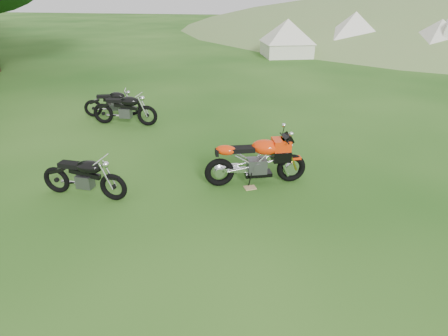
% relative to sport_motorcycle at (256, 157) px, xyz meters
% --- Properties ---
extents(ground, '(120.00, 120.00, 0.00)m').
position_rel_sport_motorcycle_xyz_m(ground, '(-0.07, -1.51, -0.61)').
color(ground, '#14430E').
rests_on(ground, ground).
extents(sport_motorcycle, '(2.09, 1.12, 1.22)m').
position_rel_sport_motorcycle_xyz_m(sport_motorcycle, '(0.00, 0.00, 0.00)').
color(sport_motorcycle, '#F23408').
rests_on(sport_motorcycle, ground).
extents(plywood_board, '(0.29, 0.27, 0.02)m').
position_rel_sport_motorcycle_xyz_m(plywood_board, '(-0.08, -0.24, -0.60)').
color(plywood_board, tan).
rests_on(plywood_board, ground).
extents(vintage_moto_a, '(1.76, 0.50, 0.92)m').
position_rel_sport_motorcycle_xyz_m(vintage_moto_a, '(-3.23, -1.16, -0.15)').
color(vintage_moto_a, black).
rests_on(vintage_moto_a, ground).
extents(vintage_moto_c, '(1.76, 0.93, 0.91)m').
position_rel_sport_motorcycle_xyz_m(vintage_moto_c, '(-5.01, 3.82, -0.16)').
color(vintage_moto_c, black).
rests_on(vintage_moto_c, ground).
extents(vintage_moto_d, '(1.95, 0.51, 1.02)m').
position_rel_sport_motorcycle_xyz_m(vintage_moto_d, '(-4.26, 3.08, -0.10)').
color(vintage_moto_d, black).
rests_on(vintage_moto_d, ground).
extents(tent_left, '(3.36, 3.36, 2.33)m').
position_rel_sport_motorcycle_xyz_m(tent_left, '(0.04, 17.06, 0.56)').
color(tent_left, white).
rests_on(tent_left, ground).
extents(tent_mid, '(3.24, 3.24, 2.53)m').
position_rel_sport_motorcycle_xyz_m(tent_mid, '(4.23, 19.75, 0.65)').
color(tent_mid, white).
rests_on(tent_mid, ground).
extents(tent_right, '(3.37, 3.37, 2.37)m').
position_rel_sport_motorcycle_xyz_m(tent_right, '(8.60, 17.35, 0.58)').
color(tent_right, silver).
rests_on(tent_right, ground).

